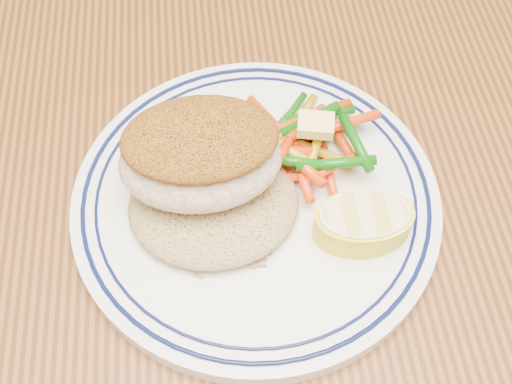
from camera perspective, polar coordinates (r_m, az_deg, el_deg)
The scene contains 7 objects.
dining_table at distance 0.54m, azimuth 4.30°, elevation -7.82°, with size 1.50×0.90×0.75m.
plate at distance 0.45m, azimuth -0.00°, elevation -0.73°, with size 0.26×0.26×0.02m.
rice_pilaf at distance 0.44m, azimuth -3.81°, elevation -0.81°, with size 0.12×0.10×0.02m, color olive.
fish_fillet at distance 0.42m, azimuth -4.97°, elevation 3.32°, with size 0.11×0.08×0.05m.
vegetable_pile at distance 0.46m, azimuth 4.50°, elevation 4.45°, with size 0.10×0.10×0.03m.
butter_pat at distance 0.45m, azimuth 5.34°, elevation 5.96°, with size 0.03×0.02×0.01m, color #FEDE7C.
lemon_wedge at distance 0.43m, azimuth 9.51°, elevation -2.64°, with size 0.07×0.06×0.03m.
Camera 1 is at (-0.06, -0.23, 1.14)m, focal length 45.00 mm.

